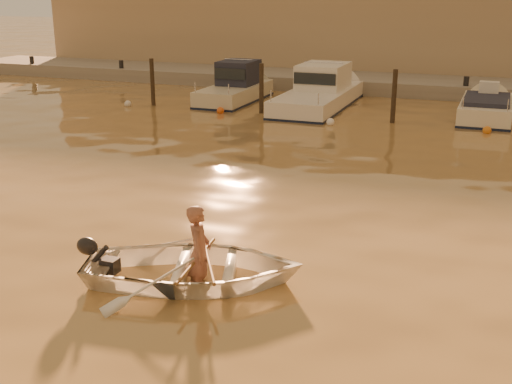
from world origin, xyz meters
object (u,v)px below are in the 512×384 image
at_px(dinghy, 194,267).
at_px(moored_boat_2, 319,92).
at_px(moored_boat_3, 486,112).
at_px(waterfront_building, 440,34).
at_px(moored_boat_1, 234,87).
at_px(person, 199,253).

relative_size(dinghy, moored_boat_2, 0.48).
relative_size(moored_boat_2, moored_boat_3, 1.42).
bearing_deg(waterfront_building, moored_boat_1, -124.71).
height_order(dinghy, moored_boat_2, moored_boat_2).
bearing_deg(moored_boat_2, moored_boat_3, 0.00).
xyz_separation_m(dinghy, person, (0.09, 0.03, 0.28)).
bearing_deg(dinghy, moored_boat_1, 2.39).
xyz_separation_m(moored_boat_1, waterfront_building, (7.62, 11.00, 1.77)).
xyz_separation_m(moored_boat_1, moored_boat_3, (10.67, 0.00, -0.40)).
distance_m(person, moored_boat_1, 18.42).
xyz_separation_m(person, moored_boat_1, (-6.61, 17.19, 0.07)).
height_order(person, moored_boat_3, person).
relative_size(person, moored_boat_2, 0.22).
xyz_separation_m(person, waterfront_building, (1.01, 28.19, 1.85)).
height_order(person, waterfront_building, waterfront_building).
distance_m(dinghy, person, 0.30).
bearing_deg(waterfront_building, person, -92.04).
bearing_deg(moored_boat_3, moored_boat_1, 180.00).
height_order(moored_boat_1, moored_boat_3, moored_boat_1).
distance_m(person, moored_boat_3, 17.67).
bearing_deg(dinghy, person, -90.00).
relative_size(moored_boat_3, waterfront_building, 0.12).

